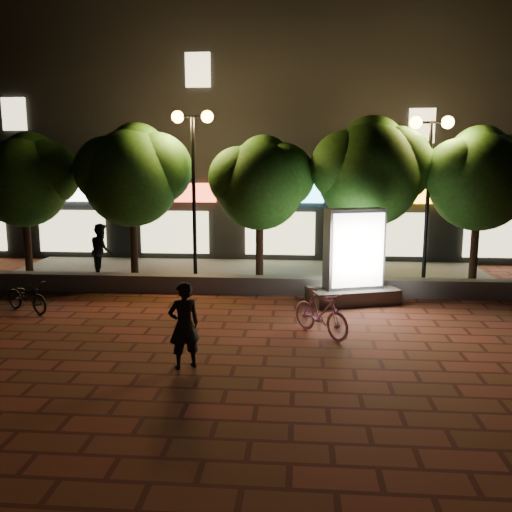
# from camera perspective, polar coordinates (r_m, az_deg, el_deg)

# --- Properties ---
(ground) EXTENTS (80.00, 80.00, 0.00)m
(ground) POSITION_cam_1_polar(r_m,az_deg,el_deg) (12.22, -3.92, -8.32)
(ground) COLOR maroon
(ground) RESTS_ON ground
(retaining_wall) EXTENTS (16.00, 0.45, 0.50)m
(retaining_wall) POSITION_cam_1_polar(r_m,az_deg,el_deg) (15.97, -1.80, -2.98)
(retaining_wall) COLOR #615E5A
(retaining_wall) RESTS_ON ground
(sidewalk) EXTENTS (16.00, 5.00, 0.08)m
(sidewalk) POSITION_cam_1_polar(r_m,az_deg,el_deg) (18.45, -0.93, -1.88)
(sidewalk) COLOR #615E5A
(sidewalk) RESTS_ON ground
(building_block) EXTENTS (28.00, 8.12, 11.30)m
(building_block) POSITION_cam_1_polar(r_m,az_deg,el_deg) (24.55, 0.53, 12.71)
(building_block) COLOR black
(building_block) RESTS_ON ground
(tree_far_left) EXTENTS (3.36, 2.80, 4.63)m
(tree_far_left) POSITION_cam_1_polar(r_m,az_deg,el_deg) (19.05, -22.77, 7.59)
(tree_far_left) COLOR black
(tree_far_left) RESTS_ON sidewalk
(tree_left) EXTENTS (3.60, 3.00, 4.89)m
(tree_left) POSITION_cam_1_polar(r_m,az_deg,el_deg) (17.72, -12.58, 8.50)
(tree_left) COLOR black
(tree_left) RESTS_ON sidewalk
(tree_mid) EXTENTS (3.24, 2.70, 4.50)m
(tree_mid) POSITION_cam_1_polar(r_m,az_deg,el_deg) (16.98, 0.57, 7.91)
(tree_mid) COLOR black
(tree_mid) RESTS_ON sidewalk
(tree_right) EXTENTS (3.72, 3.10, 5.07)m
(tree_right) POSITION_cam_1_polar(r_m,az_deg,el_deg) (17.06, 11.85, 8.88)
(tree_right) COLOR black
(tree_right) RESTS_ON sidewalk
(tree_far_right) EXTENTS (3.48, 2.90, 4.76)m
(tree_far_right) POSITION_cam_1_polar(r_m,az_deg,el_deg) (17.74, 22.22, 7.76)
(tree_far_right) COLOR black
(tree_far_right) RESTS_ON sidewalk
(street_lamp_left) EXTENTS (1.26, 0.36, 5.18)m
(street_lamp_left) POSITION_cam_1_polar(r_m,az_deg,el_deg) (16.98, -6.53, 10.58)
(street_lamp_left) COLOR black
(street_lamp_left) RESTS_ON sidewalk
(street_lamp_right) EXTENTS (1.26, 0.36, 4.98)m
(street_lamp_right) POSITION_cam_1_polar(r_m,az_deg,el_deg) (17.08, 17.56, 9.74)
(street_lamp_right) COLOR black
(street_lamp_right) RESTS_ON sidewalk
(ad_kiosk) EXTENTS (2.60, 1.84, 2.55)m
(ad_kiosk) POSITION_cam_1_polar(r_m,az_deg,el_deg) (15.03, 10.06, -0.92)
(ad_kiosk) COLOR #615E5A
(ad_kiosk) RESTS_ON ground
(scooter_pink) EXTENTS (1.47, 1.63, 1.03)m
(scooter_pink) POSITION_cam_1_polar(r_m,az_deg,el_deg) (12.21, 6.73, -5.84)
(scooter_pink) COLOR pink
(scooter_pink) RESTS_ON ground
(rider) EXTENTS (0.71, 0.64, 1.64)m
(rider) POSITION_cam_1_polar(r_m,az_deg,el_deg) (10.30, -7.45, -7.11)
(rider) COLOR black
(rider) RESTS_ON ground
(scooter_parked) EXTENTS (1.60, 1.19, 0.80)m
(scooter_parked) POSITION_cam_1_polar(r_m,az_deg,el_deg) (15.19, -22.63, -3.85)
(scooter_parked) COLOR black
(scooter_parked) RESTS_ON ground
(pedestrian) EXTENTS (0.93, 1.03, 1.73)m
(pedestrian) POSITION_cam_1_polar(r_m,az_deg,el_deg) (18.38, -15.70, 0.58)
(pedestrian) COLOR black
(pedestrian) RESTS_ON sidewalk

